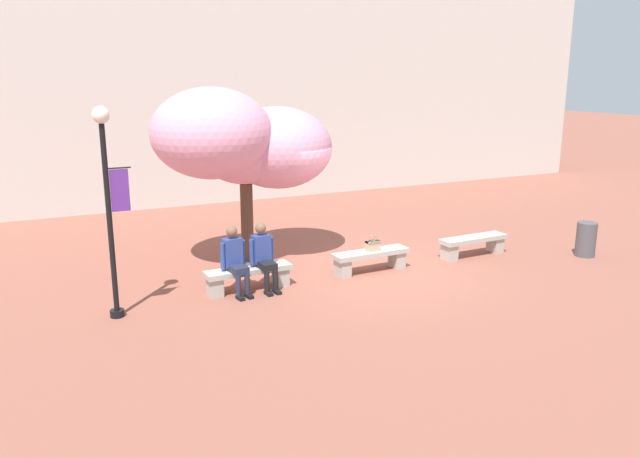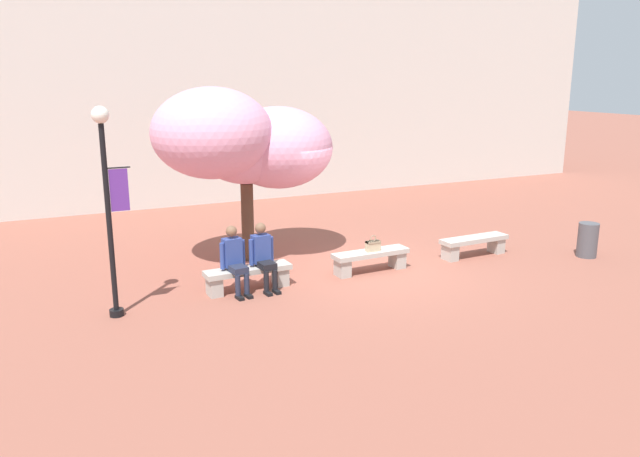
{
  "view_description": "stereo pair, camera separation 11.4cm",
  "coord_description": "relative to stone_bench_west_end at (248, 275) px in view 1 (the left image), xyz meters",
  "views": [
    {
      "loc": [
        -6.36,
        -10.79,
        4.03
      ],
      "look_at": [
        -1.07,
        0.2,
        1.0
      ],
      "focal_mm": 35.0,
      "sensor_mm": 36.0,
      "label": 1
    },
    {
      "loc": [
        -6.25,
        -10.84,
        4.03
      ],
      "look_at": [
        -1.07,
        0.2,
        1.0
      ],
      "focal_mm": 35.0,
      "sensor_mm": 36.0,
      "label": 2
    }
  ],
  "objects": [
    {
      "name": "ground_plane",
      "position": [
        2.69,
        0.0,
        -0.3
      ],
      "size": [
        100.0,
        100.0,
        0.0
      ],
      "primitive_type": "plane",
      "color": "#8E5142"
    },
    {
      "name": "building_facade",
      "position": [
        2.69,
        10.32,
        4.11
      ],
      "size": [
        28.0,
        4.0,
        8.82
      ],
      "primitive_type": "cube",
      "color": "beige",
      "rests_on": "ground"
    },
    {
      "name": "stone_bench_west_end",
      "position": [
        0.0,
        0.0,
        0.0
      ],
      "size": [
        1.7,
        0.48,
        0.45
      ],
      "color": "#ADA89E",
      "rests_on": "ground"
    },
    {
      "name": "stone_bench_near_west",
      "position": [
        2.69,
        0.0,
        0.0
      ],
      "size": [
        1.7,
        0.48,
        0.45
      ],
      "color": "#ADA89E",
      "rests_on": "ground"
    },
    {
      "name": "stone_bench_center",
      "position": [
        5.37,
        0.0,
        0.0
      ],
      "size": [
        1.7,
        0.48,
        0.45
      ],
      "color": "#ADA89E",
      "rests_on": "ground"
    },
    {
      "name": "person_seated_left",
      "position": [
        -0.28,
        -0.05,
        0.4
      ],
      "size": [
        0.51,
        0.72,
        1.29
      ],
      "color": "black",
      "rests_on": "ground"
    },
    {
      "name": "person_seated_right",
      "position": [
        0.29,
        -0.05,
        0.4
      ],
      "size": [
        0.51,
        0.71,
        1.29
      ],
      "color": "black",
      "rests_on": "ground"
    },
    {
      "name": "handbag",
      "position": [
        2.72,
        -0.03,
        0.28
      ],
      "size": [
        0.3,
        0.15,
        0.34
      ],
      "color": "tan",
      "rests_on": "stone_bench_near_west"
    },
    {
      "name": "cherry_tree_main",
      "position": [
        0.62,
        1.87,
        2.32
      ],
      "size": [
        3.97,
        2.69,
        3.79
      ],
      "color": "#513828",
      "rests_on": "ground"
    },
    {
      "name": "lamp_post_with_banner",
      "position": [
        -2.46,
        -0.3,
        1.84
      ],
      "size": [
        0.54,
        0.28,
        3.54
      ],
      "color": "black",
      "rests_on": "ground"
    },
    {
      "name": "trash_bin",
      "position": [
        7.67,
        -1.12,
        0.09
      ],
      "size": [
        0.44,
        0.44,
        0.78
      ],
      "primitive_type": "cylinder",
      "color": "#4C4C51",
      "rests_on": "ground"
    }
  ]
}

